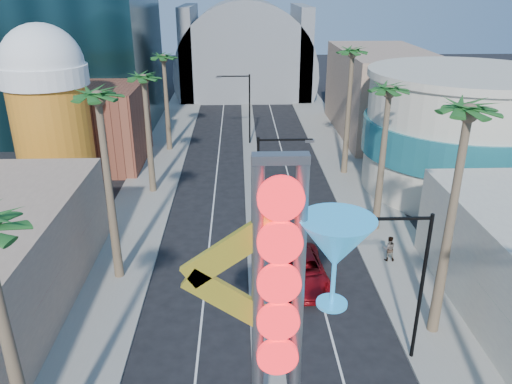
{
  "coord_description": "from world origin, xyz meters",
  "views": [
    {
      "loc": [
        -1.29,
        -11.49,
        17.42
      ],
      "look_at": [
        -0.21,
        18.15,
        4.87
      ],
      "focal_mm": 35.0,
      "sensor_mm": 36.0,
      "label": 1
    }
  ],
  "objects": [
    {
      "name": "brick_filler_west",
      "position": [
        -16.0,
        38.0,
        4.0
      ],
      "size": [
        10.0,
        10.0,
        8.0
      ],
      "primitive_type": "cube",
      "color": "brown",
      "rests_on": "ground"
    },
    {
      "name": "median",
      "position": [
        0.0,
        38.0,
        0.07
      ],
      "size": [
        1.6,
        84.0,
        0.15
      ],
      "primitive_type": "cube",
      "color": "gray",
      "rests_on": "ground"
    },
    {
      "name": "streetlight_1",
      "position": [
        -0.55,
        44.0,
        4.88
      ],
      "size": [
        3.79,
        0.25,
        8.0
      ],
      "color": "black",
      "rests_on": "ground"
    },
    {
      "name": "palm_5",
      "position": [
        9.0,
        10.0,
        11.27
      ],
      "size": [
        2.4,
        2.4,
        13.2
      ],
      "color": "brown",
      "rests_on": "ground"
    },
    {
      "name": "filler_east",
      "position": [
        16.0,
        48.0,
        5.0
      ],
      "size": [
        10.0,
        20.0,
        10.0
      ],
      "primitive_type": "cube",
      "color": "#A17E68",
      "rests_on": "ground"
    },
    {
      "name": "palm_6",
      "position": [
        9.0,
        22.0,
        9.93
      ],
      "size": [
        2.4,
        2.4,
        11.7
      ],
      "color": "brown",
      "rests_on": "ground"
    },
    {
      "name": "pedestrian_b",
      "position": [
        8.62,
        17.25,
        1.03
      ],
      "size": [
        0.91,
        0.74,
        1.76
      ],
      "primitive_type": "imported",
      "rotation": [
        0.0,
        0.0,
        3.05
      ],
      "color": "gray",
      "rests_on": "sidewalk_east"
    },
    {
      "name": "palm_1",
      "position": [
        -9.0,
        16.0,
        10.82
      ],
      "size": [
        2.4,
        2.4,
        12.7
      ],
      "color": "brown",
      "rests_on": "ground"
    },
    {
      "name": "beer_mug",
      "position": [
        -17.0,
        30.0,
        7.84
      ],
      "size": [
        7.0,
        7.0,
        14.5
      ],
      "color": "orange",
      "rests_on": "ground"
    },
    {
      "name": "canopy",
      "position": [
        0.0,
        72.0,
        4.31
      ],
      "size": [
        22.0,
        16.0,
        22.0
      ],
      "color": "slate",
      "rests_on": "ground"
    },
    {
      "name": "turquoise_building",
      "position": [
        18.0,
        30.0,
        5.25
      ],
      "size": [
        16.6,
        16.6,
        10.6
      ],
      "color": "beige",
      "rests_on": "ground"
    },
    {
      "name": "palm_3",
      "position": [
        -9.0,
        42.0,
        9.48
      ],
      "size": [
        2.4,
        2.4,
        11.2
      ],
      "color": "brown",
      "rests_on": "ground"
    },
    {
      "name": "sidewalk_east",
      "position": [
        9.5,
        35.0,
        0.07
      ],
      "size": [
        5.0,
        100.0,
        0.15
      ],
      "primitive_type": "cube",
      "color": "gray",
      "rests_on": "ground"
    },
    {
      "name": "streetlight_0",
      "position": [
        0.55,
        20.0,
        4.88
      ],
      "size": [
        3.79,
        0.25,
        8.0
      ],
      "color": "black",
      "rests_on": "ground"
    },
    {
      "name": "neon_sign",
      "position": [
        0.82,
        2.96,
        7.31
      ],
      "size": [
        6.53,
        2.6,
        12.55
      ],
      "color": "gray",
      "rests_on": "ground"
    },
    {
      "name": "palm_7",
      "position": [
        9.0,
        34.0,
        10.82
      ],
      "size": [
        2.4,
        2.4,
        12.7
      ],
      "color": "brown",
      "rests_on": "ground"
    },
    {
      "name": "red_pickup",
      "position": [
        2.58,
        15.11,
        0.85
      ],
      "size": [
        3.16,
        6.25,
        1.69
      ],
      "primitive_type": "imported",
      "rotation": [
        0.0,
        0.0,
        0.06
      ],
      "color": "maroon",
      "rests_on": "ground"
    },
    {
      "name": "sidewalk_west",
      "position": [
        -9.5,
        35.0,
        0.07
      ],
      "size": [
        5.0,
        100.0,
        0.15
      ],
      "primitive_type": "cube",
      "color": "gray",
      "rests_on": "ground"
    },
    {
      "name": "palm_2",
      "position": [
        -9.0,
        30.0,
        9.48
      ],
      "size": [
        2.4,
        2.4,
        11.2
      ],
      "color": "brown",
      "rests_on": "ground"
    },
    {
      "name": "streetlight_2",
      "position": [
        6.72,
        8.0,
        4.83
      ],
      "size": [
        3.45,
        0.25,
        8.0
      ],
      "color": "black",
      "rests_on": "ground"
    }
  ]
}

